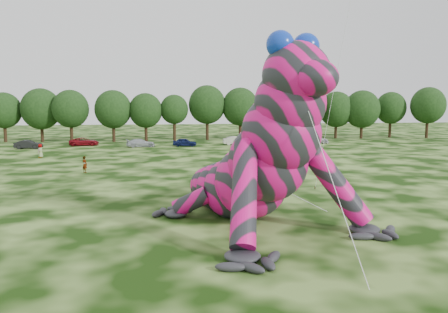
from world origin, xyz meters
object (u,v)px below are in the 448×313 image
inflatable_gecko (237,131)px  tree_10 (207,113)px  tree_12 (272,116)px  car_7 (315,140)px  tree_14 (336,115)px  car_1 (28,144)px  tree_15 (362,114)px  car_4 (185,142)px  tree_17 (428,113)px  car_3 (141,143)px  tree_16 (390,115)px  car_2 (84,142)px  tree_8 (146,117)px  car_6 (287,140)px  spectator_2 (266,150)px  spectator_0 (85,165)px  tree_4 (4,117)px  tree_9 (174,118)px  tree_7 (113,116)px  tree_5 (41,115)px  tree_13 (308,113)px  spectator_4 (40,151)px  spectator_3 (301,153)px  tree_6 (71,116)px  tree_11 (240,114)px  car_5 (236,141)px

inflatable_gecko → tree_10: bearing=62.4°
tree_12 → car_7: tree_12 is taller
tree_14 → car_1: tree_14 is taller
tree_15 → car_4: 37.82m
tree_14 → tree_17: 18.61m
car_3 → car_7: bearing=-97.9°
tree_14 → tree_16: 12.01m
car_2 → tree_8: bearing=-58.9°
car_6 → spectator_2: size_ratio=3.31×
spectator_0 → car_6: bearing=-96.3°
tree_4 → tree_9: tree_4 is taller
tree_7 → tree_9: bearing=2.8°
tree_5 → spectator_2: 44.85m
tree_5 → tree_16: size_ratio=1.05×
tree_12 → car_3: size_ratio=1.96×
tree_8 → tree_12: (24.23, 0.75, 0.01)m
tree_13 → car_2: tree_13 is taller
tree_7 → spectator_4: size_ratio=5.19×
tree_13 → car_6: bearing=-125.2°
tree_5 → spectator_3: tree_5 is taller
tree_6 → tree_11: size_ratio=0.94×
tree_16 → car_4: 44.91m
tree_11 → tree_14: size_ratio=1.07×
car_1 → car_5: (33.27, 2.03, 0.04)m
tree_14 → car_2: bearing=-169.6°
tree_6 → car_7: size_ratio=1.96×
tree_15 → tree_7: bearing=-178.9°
tree_11 → car_7: size_ratio=2.08×
tree_8 → car_1: bearing=-148.5°
tree_8 → tree_9: tree_8 is taller
tree_17 → car_4: tree_17 is taller
tree_10 → tree_15: bearing=-1.5°
inflatable_gecko → car_7: bearing=41.2°
tree_9 → spectator_4: size_ratio=4.75×
inflatable_gecko → tree_5: (-26.89, 56.80, -0.56)m
tree_15 → tree_14: bearing=169.3°
spectator_3 → spectator_0: (-25.73, -8.04, 0.10)m
tree_13 → tree_4: bearing=178.4°
car_1 → car_2: size_ratio=0.85×
tree_12 → car_5: 13.53m
tree_17 → tree_4: bearing=178.6°
car_2 → tree_16: bearing=-85.1°
tree_5 → tree_13: size_ratio=0.97×
tree_9 → spectator_2: tree_9 is taller
inflatable_gecko → tree_6: 59.04m
tree_16 → car_6: size_ratio=1.72×
tree_12 → spectator_3: (-3.30, -29.02, -3.71)m
tree_5 → tree_11: (36.91, -0.24, 0.14)m
tree_11 → car_5: 11.24m
tree_10 → tree_11: size_ratio=1.04×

